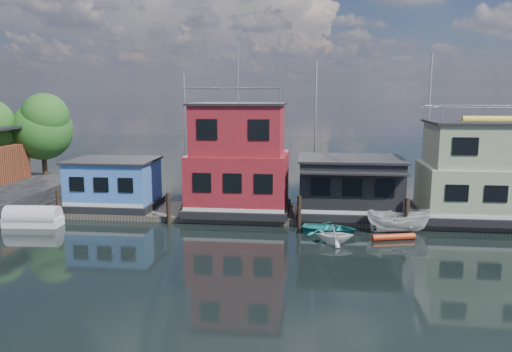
# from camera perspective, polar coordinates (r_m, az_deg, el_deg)

# --- Properties ---
(ground) EXTENTS (160.00, 160.00, 0.00)m
(ground) POSITION_cam_1_polar(r_m,az_deg,el_deg) (25.30, 13.57, -11.58)
(ground) COLOR black
(ground) RESTS_ON ground
(dock) EXTENTS (48.00, 5.00, 0.40)m
(dock) POSITION_cam_1_polar(r_m,az_deg,el_deg) (36.65, 11.34, -4.54)
(dock) COLOR #595147
(dock) RESTS_ON ground
(houseboat_blue) EXTENTS (6.40, 4.90, 3.66)m
(houseboat_blue) POSITION_cam_1_polar(r_m,az_deg,el_deg) (39.01, -15.93, -0.85)
(houseboat_blue) COLOR black
(houseboat_blue) RESTS_ON dock
(houseboat_red) EXTENTS (7.40, 5.90, 11.86)m
(houseboat_red) POSITION_cam_1_polar(r_m,az_deg,el_deg) (36.16, -2.00, 1.76)
(houseboat_red) COLOR black
(houseboat_red) RESTS_ON dock
(houseboat_dark) EXTENTS (7.40, 6.10, 4.06)m
(houseboat_dark) POSITION_cam_1_polar(r_m,az_deg,el_deg) (36.12, 10.66, -1.12)
(houseboat_dark) COLOR black
(houseboat_dark) RESTS_ON dock
(houseboat_green) EXTENTS (8.40, 5.90, 7.03)m
(houseboat_green) POSITION_cam_1_polar(r_m,az_deg,el_deg) (37.70, 24.49, 0.37)
(houseboat_green) COLOR black
(houseboat_green) RESTS_ON dock
(pilings) EXTENTS (42.28, 0.28, 2.20)m
(pilings) POSITION_cam_1_polar(r_m,az_deg,el_deg) (33.69, 11.21, -4.20)
(pilings) COLOR #2D2116
(pilings) RESTS_ON ground
(background_masts) EXTENTS (36.40, 0.16, 12.00)m
(background_masts) POSITION_cam_1_polar(r_m,az_deg,el_deg) (42.32, 17.36, 4.45)
(background_masts) COLOR silver
(background_masts) RESTS_ON ground
(red_kayak) EXTENTS (2.73, 1.10, 0.40)m
(red_kayak) POSITION_cam_1_polar(r_m,az_deg,el_deg) (32.10, 15.45, -6.73)
(red_kayak) COLOR red
(red_kayak) RESTS_ON ground
(dinghy_white) EXTENTS (2.31, 2.02, 1.19)m
(dinghy_white) POSITION_cam_1_polar(r_m,az_deg,el_deg) (30.48, 8.95, -6.59)
(dinghy_white) COLOR silver
(dinghy_white) RESTS_ON ground
(dinghy_teal) EXTENTS (3.92, 3.11, 0.73)m
(dinghy_teal) POSITION_cam_1_polar(r_m,az_deg,el_deg) (32.50, 8.36, -5.97)
(dinghy_teal) COLOR teal
(dinghy_teal) RESTS_ON ground
(tarp_runabout) EXTENTS (3.84, 1.76, 1.52)m
(tarp_runabout) POSITION_cam_1_polar(r_m,az_deg,el_deg) (37.22, -24.15, -4.40)
(tarp_runabout) COLOR silver
(tarp_runabout) RESTS_ON ground
(motorboat) EXTENTS (4.14, 1.64, 1.58)m
(motorboat) POSITION_cam_1_polar(r_m,az_deg,el_deg) (33.63, 16.02, -4.96)
(motorboat) COLOR white
(motorboat) RESTS_ON ground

